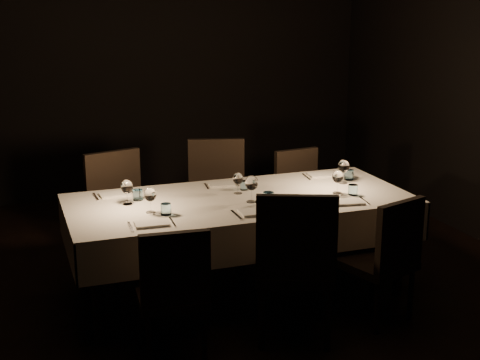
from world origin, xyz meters
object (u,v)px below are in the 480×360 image
object	(u,v)px
dining_table	(240,208)
chair_near_left	(173,287)
chair_near_center	(295,261)
chair_near_right	(386,254)
chair_far_right	(302,195)
chair_far_center	(217,194)
chair_far_left	(120,208)

from	to	relation	value
dining_table	chair_near_left	world-z (taller)	chair_near_left
chair_near_center	chair_near_right	size ratio (longest dim) A/B	1.15
chair_far_right	chair_far_center	bearing A→B (deg)	167.09
chair_near_center	chair_far_center	xyz separation A→B (m)	(-0.00, 1.64, -0.01)
dining_table	chair_near_center	bearing A→B (deg)	-84.14
chair_far_center	dining_table	bearing A→B (deg)	-79.94
chair_near_right	chair_far_center	xyz separation A→B (m)	(-0.70, 1.60, 0.05)
chair_near_right	chair_far_right	bearing A→B (deg)	-110.94
chair_near_right	chair_near_center	bearing A→B (deg)	-14.62
chair_near_right	chair_far_left	world-z (taller)	chair_far_left
chair_near_right	chair_far_left	size ratio (longest dim) A/B	0.91
dining_table	chair_near_right	world-z (taller)	chair_near_right
chair_near_right	chair_far_right	world-z (taller)	chair_near_right
chair_near_left	chair_far_center	world-z (taller)	chair_far_center
dining_table	chair_far_right	distance (m)	1.15
chair_near_center	chair_near_right	bearing A→B (deg)	-154.21
dining_table	chair_far_center	size ratio (longest dim) A/B	2.48
chair_near_left	chair_near_center	bearing A→B (deg)	-178.03
chair_far_left	chair_far_right	size ratio (longest dim) A/B	1.12
dining_table	chair_far_left	bearing A→B (deg)	135.63
chair_near_left	chair_far_right	size ratio (longest dim) A/B	0.98
chair_far_center	chair_far_right	size ratio (longest dim) A/B	1.14
chair_near_right	chair_far_center	bearing A→B (deg)	-84.74
chair_near_left	chair_far_center	size ratio (longest dim) A/B	0.86
chair_far_left	chair_far_right	distance (m)	1.62
chair_near_right	chair_far_right	xyz separation A→B (m)	(0.07, 1.52, -0.01)
chair_near_center	chair_far_center	distance (m)	1.64
chair_near_center	chair_far_right	distance (m)	1.75
dining_table	chair_near_right	distance (m)	1.11
dining_table	chair_far_right	xyz separation A→B (m)	(0.85, 0.76, -0.19)
dining_table	chair_near_left	distance (m)	1.07
chair_near_center	chair_far_center	world-z (taller)	chair_near_center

